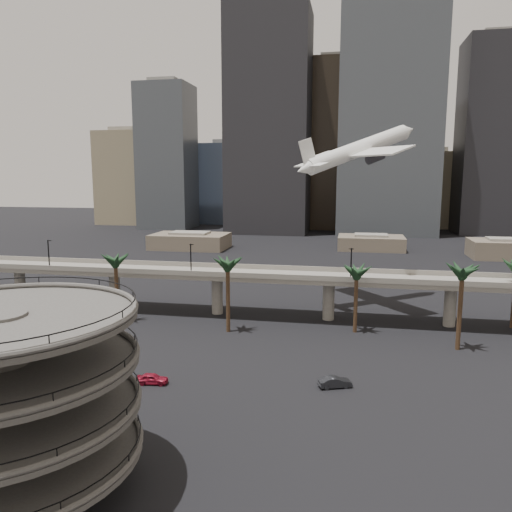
% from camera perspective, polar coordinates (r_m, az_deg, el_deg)
% --- Properties ---
extents(ground, '(700.00, 700.00, 0.00)m').
position_cam_1_polar(ground, '(49.55, -9.45, -24.43)').
color(ground, black).
rests_on(ground, ground).
extents(parking_ramp, '(22.20, 22.20, 17.35)m').
position_cam_1_polar(parking_ramp, '(47.76, -26.77, -13.33)').
color(parking_ramp, '#494744').
rests_on(parking_ramp, ground).
extents(overpass, '(130.00, 9.30, 14.70)m').
position_cam_1_polar(overpass, '(96.77, 1.82, -2.72)').
color(overpass, gray).
rests_on(overpass, ground).
extents(palm_trees, '(76.40, 18.40, 14.00)m').
position_cam_1_polar(palm_trees, '(87.22, 8.54, -1.49)').
color(palm_trees, '#4E3321').
rests_on(palm_trees, ground).
extents(low_buildings, '(135.00, 27.50, 6.80)m').
position_cam_1_polar(low_buildings, '(182.61, 8.34, 1.42)').
color(low_buildings, brown).
rests_on(low_buildings, ground).
extents(skyline, '(269.00, 86.00, 114.41)m').
position_cam_1_polar(skyline, '(255.98, 11.25, 12.29)').
color(skyline, '#807058').
rests_on(skyline, ground).
extents(airborne_jet, '(25.87, 24.76, 12.33)m').
position_cam_1_polar(airborne_jet, '(106.85, 11.60, 11.79)').
color(airborne_jet, white).
rests_on(airborne_jet, ground).
extents(car_a, '(4.39, 2.17, 1.44)m').
position_cam_1_polar(car_a, '(69.37, -11.78, -13.56)').
color(car_a, maroon).
rests_on(car_a, ground).
extents(car_b, '(4.63, 3.00, 1.44)m').
position_cam_1_polar(car_b, '(67.75, 9.02, -14.05)').
color(car_b, black).
rests_on(car_b, ground).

